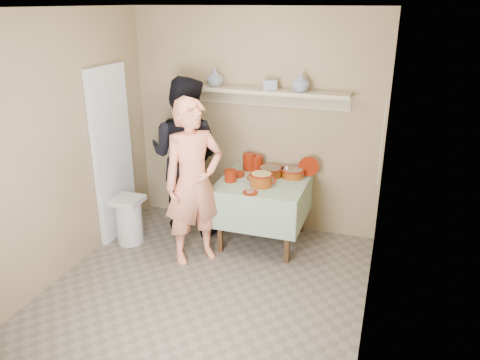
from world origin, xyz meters
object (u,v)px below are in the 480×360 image
at_px(person_cook, 194,183).
at_px(cazuela_rice, 261,179).
at_px(person_helper, 186,156).
at_px(serving_table, 263,190).
at_px(trash_bin, 129,220).

xyz_separation_m(person_cook, cazuela_rice, (0.60, 0.44, -0.04)).
bearing_deg(person_helper, person_cook, 123.33).
bearing_deg(serving_table, trash_bin, -160.84).
height_order(person_helper, trash_bin, person_helper).
bearing_deg(serving_table, cazuela_rice, -82.84).
bearing_deg(person_cook, trash_bin, 129.33).
xyz_separation_m(person_cook, person_helper, (-0.40, 0.67, 0.05)).
xyz_separation_m(person_helper, serving_table, (0.98, -0.07, -0.29)).
bearing_deg(person_cook, cazuela_rice, -8.61).
distance_m(serving_table, cazuela_rice, 0.26).
xyz_separation_m(person_cook, serving_table, (0.58, 0.60, -0.25)).
relative_size(person_cook, serving_table, 1.83).
distance_m(cazuela_rice, trash_bin, 1.62).
bearing_deg(cazuela_rice, person_cook, -143.87).
height_order(person_helper, cazuela_rice, person_helper).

